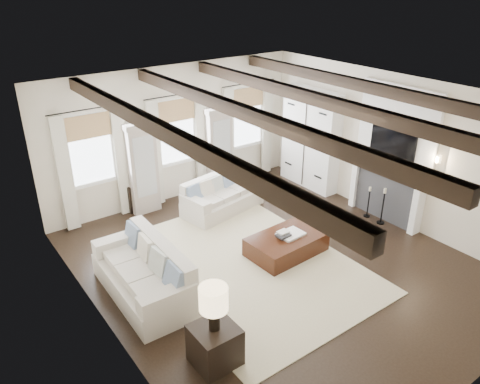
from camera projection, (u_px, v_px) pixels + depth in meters
ground at (277, 264)px, 8.93m from camera, size 7.50×7.50×0.00m
room_shell at (279, 150)px, 9.17m from camera, size 6.54×7.54×3.22m
area_rug at (246, 264)px, 8.90m from camera, size 3.47×4.76×0.02m
sofa_back at (221, 197)px, 10.82m from camera, size 2.02×1.18×0.82m
sofa_left at (146, 275)px, 7.95m from camera, size 1.06×2.24×0.95m
ottoman at (286, 245)px, 9.18m from camera, size 1.53×1.00×0.39m
tray at (291, 234)px, 9.13m from camera, size 0.52×0.40×0.04m
book_lower at (283, 235)px, 9.01m from camera, size 0.27×0.21×0.04m
book_upper at (283, 232)px, 9.06m from camera, size 0.23×0.18×0.03m
side_table_front at (215, 345)px, 6.57m from camera, size 0.61×0.61×0.61m
lamp_front at (214, 301)px, 6.24m from camera, size 0.40×0.40×0.69m
side_table_back at (134, 196)px, 10.87m from camera, size 0.44×0.44×0.66m
lamp_back at (131, 164)px, 10.53m from camera, size 0.39×0.39×0.68m
candlestick_near at (382, 209)px, 10.23m from camera, size 0.17×0.17×0.84m
candlestick_far at (368, 204)px, 10.53m from camera, size 0.15×0.15×0.73m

